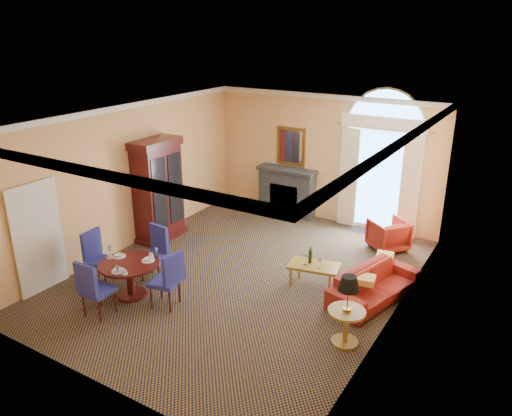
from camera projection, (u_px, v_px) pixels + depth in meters
The scene contains 12 objects.
ground at pixel (243, 276), 10.07m from camera, with size 7.50×7.50×0.00m, color black.
room_envelope at pixel (259, 147), 9.74m from camera, with size 6.04×7.52×3.45m.
armoire at pixel (158, 192), 11.48m from camera, with size 0.68×1.21×2.37m.
dining_table at pixel (130, 271), 9.14m from camera, with size 1.10×1.10×0.89m.
dining_chair_north at pixel (157, 249), 9.85m from camera, with size 0.56×0.56×1.06m.
dining_chair_south at pixel (92, 286), 8.44m from camera, with size 0.49×0.50×1.06m.
dining_chair_east at pixel (169, 277), 8.76m from camera, with size 0.56×0.56×1.06m.
dining_chair_west at pixel (96, 254), 9.63m from camera, with size 0.59×0.59×1.06m.
sofa at pixel (375, 285), 9.12m from camera, with size 1.97×0.77×0.58m, color maroon.
armchair at pixel (388, 235), 11.13m from camera, with size 0.74×0.76×0.70m, color maroon.
coffee_table at pixel (314, 266), 9.47m from camera, with size 1.04×0.71×0.82m.
side_table at pixel (347, 303), 7.70m from camera, with size 0.59×0.59×1.17m.
Camera 1 is at (4.88, -7.52, 4.79)m, focal length 35.00 mm.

